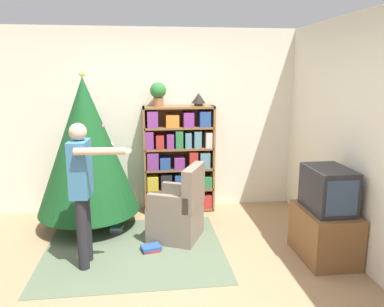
% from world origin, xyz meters
% --- Properties ---
extents(ground_plane, '(14.00, 14.00, 0.00)m').
position_xyz_m(ground_plane, '(0.00, 0.00, 0.00)').
color(ground_plane, '#9E7A56').
extents(wall_back, '(8.00, 0.10, 2.60)m').
position_xyz_m(wall_back, '(0.00, 2.06, 1.30)').
color(wall_back, silver).
rests_on(wall_back, ground_plane).
extents(wall_right, '(0.10, 8.00, 2.60)m').
position_xyz_m(wall_right, '(2.16, 0.00, 1.30)').
color(wall_right, silver).
rests_on(wall_right, ground_plane).
extents(area_rug, '(2.01, 1.73, 0.01)m').
position_xyz_m(area_rug, '(-0.23, 0.63, 0.00)').
color(area_rug, '#56664C').
rests_on(area_rug, ground_plane).
extents(bookshelf, '(1.00, 0.30, 1.52)m').
position_xyz_m(bookshelf, '(0.39, 1.83, 0.74)').
color(bookshelf, brown).
rests_on(bookshelf, ground_plane).
extents(tv_stand, '(0.52, 0.74, 0.55)m').
position_xyz_m(tv_stand, '(1.83, 0.19, 0.27)').
color(tv_stand, brown).
rests_on(tv_stand, ground_plane).
extents(television, '(0.40, 0.59, 0.46)m').
position_xyz_m(television, '(1.83, 0.19, 0.78)').
color(television, '#28282D').
rests_on(television, tv_stand).
extents(game_remote, '(0.04, 0.12, 0.02)m').
position_xyz_m(game_remote, '(1.68, -0.03, 0.56)').
color(game_remote, white).
rests_on(game_remote, tv_stand).
extents(christmas_tree, '(1.29, 1.29, 2.00)m').
position_xyz_m(christmas_tree, '(-0.81, 1.40, 1.07)').
color(christmas_tree, '#4C3323').
rests_on(christmas_tree, ground_plane).
extents(armchair, '(0.75, 0.74, 0.92)m').
position_xyz_m(armchair, '(0.31, 0.88, 0.32)').
color(armchair, '#7A6B5B').
rests_on(armchair, ground_plane).
extents(standing_person, '(0.62, 0.50, 1.50)m').
position_xyz_m(standing_person, '(-0.71, 0.36, 0.89)').
color(standing_person, '#232328').
rests_on(standing_person, ground_plane).
extents(potted_plant, '(0.22, 0.22, 0.33)m').
position_xyz_m(potted_plant, '(0.12, 1.84, 1.71)').
color(potted_plant, '#935B38').
rests_on(potted_plant, bookshelf).
extents(table_lamp, '(0.20, 0.20, 0.18)m').
position_xyz_m(table_lamp, '(0.69, 1.84, 1.63)').
color(table_lamp, '#473828').
rests_on(table_lamp, bookshelf).
extents(book_pile_near_tree, '(0.18, 0.17, 0.08)m').
position_xyz_m(book_pile_near_tree, '(-0.46, 1.14, 0.04)').
color(book_pile_near_tree, '#843889').
rests_on(book_pile_near_tree, ground_plane).
extents(book_pile_by_chair, '(0.25, 0.21, 0.06)m').
position_xyz_m(book_pile_by_chair, '(-0.04, 0.58, 0.03)').
color(book_pile_by_chair, '#B22D28').
rests_on(book_pile_by_chair, ground_plane).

